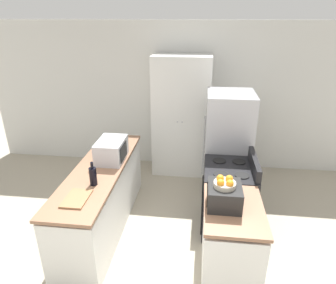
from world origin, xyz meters
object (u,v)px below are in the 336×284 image
object	(u,v)px
stove	(227,198)
wine_bottle	(93,176)
pantry_cabinet	(181,117)
refrigerator	(227,147)
microwave	(112,150)
fruit_bowl	(225,183)
toaster_oven	(224,195)

from	to	relation	value
stove	wine_bottle	bearing A→B (deg)	-159.69
pantry_cabinet	stove	size ratio (longest dim) A/B	1.97
stove	refrigerator	distance (m)	0.87
microwave	fruit_bowl	distance (m)	1.67
refrigerator	microwave	bearing A→B (deg)	-155.25
microwave	toaster_oven	bearing A→B (deg)	-31.30
pantry_cabinet	toaster_oven	size ratio (longest dim) A/B	5.55
microwave	wine_bottle	distance (m)	0.64
stove	toaster_oven	xyz separation A→B (m)	(-0.13, -0.80, 0.55)
pantry_cabinet	fruit_bowl	xyz separation A→B (m)	(0.61, -2.35, 0.12)
stove	microwave	bearing A→B (deg)	177.77
fruit_bowl	stove	bearing A→B (deg)	80.92
toaster_oven	refrigerator	bearing A→B (deg)	85.00
pantry_cabinet	wine_bottle	distance (m)	2.27
refrigerator	toaster_oven	world-z (taller)	refrigerator
refrigerator	fruit_bowl	size ratio (longest dim) A/B	7.63
wine_bottle	toaster_oven	xyz separation A→B (m)	(1.45, -0.22, -0.00)
microwave	toaster_oven	xyz separation A→B (m)	(1.42, -0.86, -0.03)
toaster_oven	microwave	bearing A→B (deg)	148.70
stove	fruit_bowl	distance (m)	1.09
wine_bottle	stove	bearing A→B (deg)	20.31
refrigerator	wine_bottle	bearing A→B (deg)	-139.33
stove	wine_bottle	distance (m)	1.76
fruit_bowl	microwave	bearing A→B (deg)	148.16
stove	fruit_bowl	world-z (taller)	fruit_bowl
refrigerator	fruit_bowl	bearing A→B (deg)	-95.15
microwave	wine_bottle	world-z (taller)	wine_bottle
pantry_cabinet	refrigerator	world-z (taller)	pantry_cabinet
stove	refrigerator	world-z (taller)	refrigerator
fruit_bowl	pantry_cabinet	bearing A→B (deg)	104.60
microwave	wine_bottle	size ratio (longest dim) A/B	1.74
refrigerator	toaster_oven	bearing A→B (deg)	-95.00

